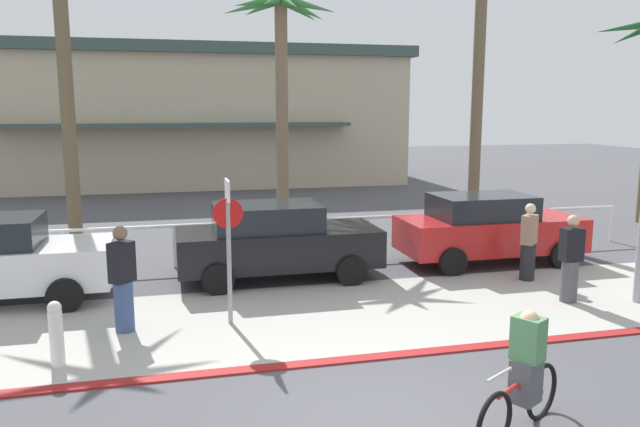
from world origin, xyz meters
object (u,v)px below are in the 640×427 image
stop_sign_bike_lane (228,231)px  pedestrian_0 (528,245)px  car_red_3 (488,228)px  pedestrian_1 (123,283)px  pedestrian_2 (571,262)px  palm_tree_4 (281,50)px  bollard_0 (56,333)px  car_black_2 (276,241)px  palm_tree_5 (482,1)px  palm_tree_3 (59,3)px  cyclist_red_0 (524,375)px

stop_sign_bike_lane → pedestrian_0: size_ratio=1.49×
car_red_3 → pedestrian_0: bearing=-87.2°
pedestrian_1 → pedestrian_2: bearing=-2.5°
palm_tree_4 → pedestrian_2: 10.01m
bollard_0 → car_black_2: bearing=44.8°
palm_tree_4 → palm_tree_5: palm_tree_5 is taller
palm_tree_3 → car_red_3: 11.98m
bollard_0 → palm_tree_3: 9.84m
pedestrian_1 → pedestrian_2: pedestrian_1 is taller
stop_sign_bike_lane → pedestrian_2: 6.61m
stop_sign_bike_lane → palm_tree_3: bearing=117.2°
palm_tree_3 → cyclist_red_0: (6.41, -11.16, -5.63)m
bollard_0 → palm_tree_5: size_ratio=0.10×
bollard_0 → pedestrian_1: pedestrian_1 is taller
bollard_0 → pedestrian_2: pedestrian_2 is taller
bollard_0 → car_black_2: 5.54m
stop_sign_bike_lane → cyclist_red_0: stop_sign_bike_lane is taller
palm_tree_4 → palm_tree_5: (6.14, -0.20, 1.55)m
palm_tree_4 → pedestrian_2: (4.24, -7.83, -4.57)m
stop_sign_bike_lane → car_red_3: size_ratio=0.58×
palm_tree_3 → pedestrian_2: (9.98, -7.02, -5.51)m
palm_tree_4 → pedestrian_1: 9.63m
bollard_0 → car_black_2: car_black_2 is taller
palm_tree_4 → pedestrian_0: 8.88m
car_red_3 → palm_tree_5: bearing=66.6°
car_red_3 → pedestrian_1: size_ratio=2.40×
stop_sign_bike_lane → palm_tree_3: size_ratio=0.30×
pedestrian_2 → palm_tree_5: bearing=76.0°
stop_sign_bike_lane → pedestrian_0: (6.61, 1.24, -0.88)m
car_black_2 → car_red_3: same height
palm_tree_5 → pedestrian_2: (-1.90, -7.63, -6.12)m
stop_sign_bike_lane → pedestrian_0: bearing=10.6°
car_red_3 → stop_sign_bike_lane: bearing=-156.2°
palm_tree_3 → pedestrian_1: palm_tree_3 is taller
stop_sign_bike_lane → car_black_2: (1.28, 2.68, -0.81)m
palm_tree_3 → car_red_3: palm_tree_3 is taller
palm_tree_5 → pedestrian_1: palm_tree_5 is taller
pedestrian_0 → pedestrian_2: 1.57m
stop_sign_bike_lane → palm_tree_4: palm_tree_4 is taller
car_black_2 → bollard_0: bearing=-135.2°
bollard_0 → pedestrian_0: (9.25, 2.45, 0.28)m
stop_sign_bike_lane → pedestrian_2: (6.54, -0.32, -0.87)m
palm_tree_5 → car_red_3: 7.74m
bollard_0 → pedestrian_2: size_ratio=0.58×
car_red_3 → cyclist_red_0: (-3.56, -7.35, -0.18)m
cyclist_red_0 → pedestrian_0: bearing=57.5°
pedestrian_0 → pedestrian_2: size_ratio=0.99×
palm_tree_5 → stop_sign_bike_lane: bearing=-139.1°
pedestrian_1 → car_black_2: bearing=40.8°
bollard_0 → pedestrian_0: pedestrian_0 is taller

